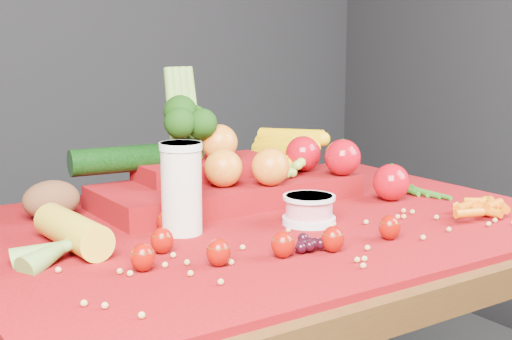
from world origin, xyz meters
TOP-DOWN VIEW (x-y plane):
  - table at (0.00, 0.00)m, footprint 1.10×0.80m
  - red_cloth at (0.00, 0.00)m, footprint 1.05×0.75m
  - milk_glass at (-0.16, 0.00)m, footprint 0.07×0.07m
  - yogurt_bowl at (0.05, -0.07)m, footprint 0.09×0.09m
  - strawberry_scatter at (-0.16, -0.13)m, footprint 0.48×0.28m
  - dark_grape_cluster at (-0.05, -0.19)m, footprint 0.06×0.05m
  - soybean_scatter at (0.00, -0.20)m, footprint 0.84×0.24m
  - corn_ear at (-0.37, -0.01)m, footprint 0.19×0.24m
  - potato at (-0.31, 0.22)m, footprint 0.10×0.08m
  - baby_carrot_pile at (0.33, -0.23)m, footprint 0.17×0.18m
  - green_bean_pile at (0.39, -0.01)m, footprint 0.14×0.12m
  - produce_mound at (0.04, 0.16)m, footprint 0.60×0.36m

SIDE VIEW (x-z plane):
  - table at x=0.00m, z-range 0.28..1.03m
  - red_cloth at x=0.00m, z-range 0.75..0.76m
  - soybean_scatter at x=0.00m, z-range 0.76..0.77m
  - green_bean_pile at x=0.39m, z-range 0.76..0.77m
  - dark_grape_cluster at x=-0.05m, z-range 0.76..0.79m
  - baby_carrot_pile at x=0.33m, z-range 0.76..0.79m
  - corn_ear at x=-0.37m, z-range 0.76..0.81m
  - strawberry_scatter at x=-0.16m, z-range 0.76..0.81m
  - yogurt_bowl at x=0.05m, z-range 0.76..0.82m
  - potato at x=-0.31m, z-range 0.76..0.83m
  - produce_mound at x=0.04m, z-range 0.69..0.95m
  - milk_glass at x=-0.16m, z-range 0.77..0.92m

